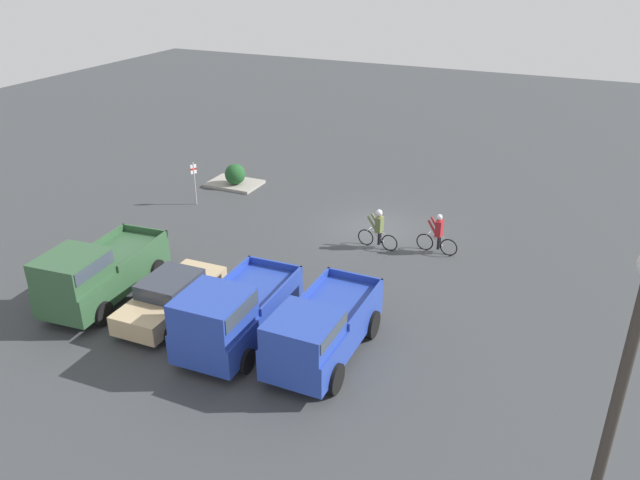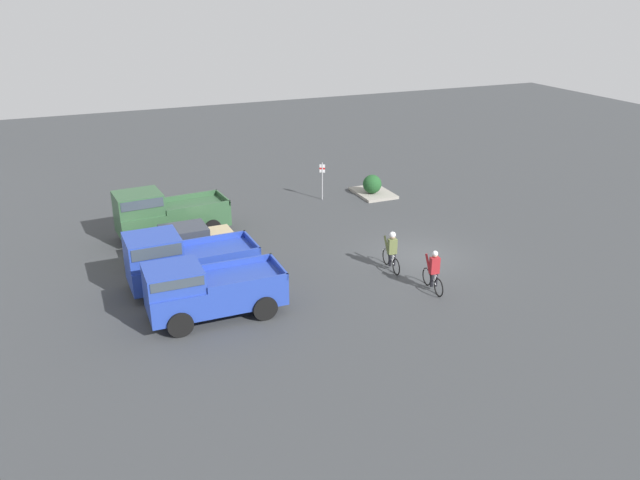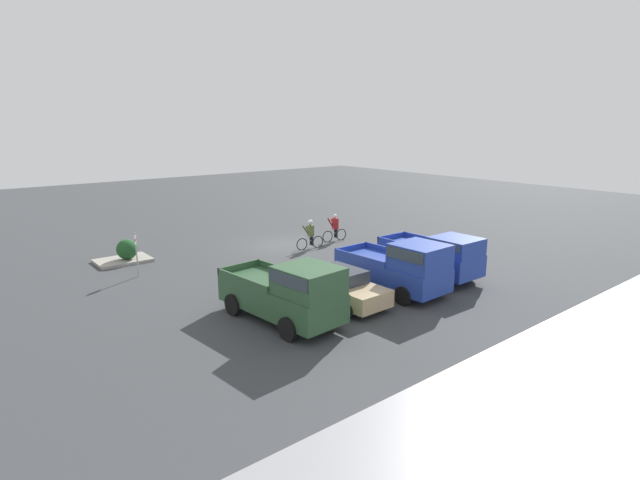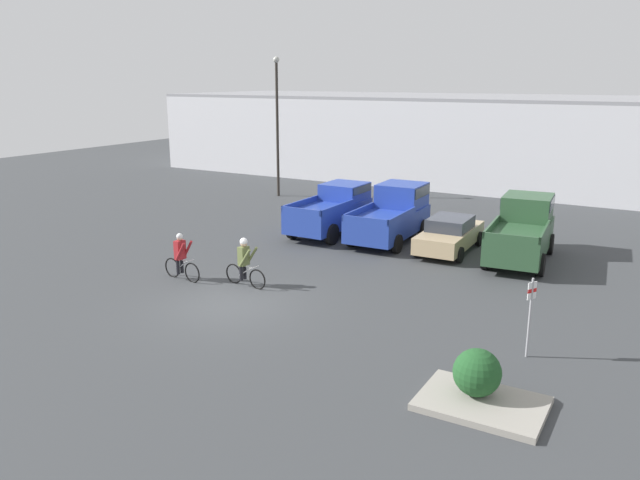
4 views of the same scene
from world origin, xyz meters
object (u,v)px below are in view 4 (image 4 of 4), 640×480
object	(u,v)px
cyclist_0	(244,261)
shrub	(477,373)
pickup_truck_0	(333,209)
pickup_truck_1	(393,213)
fire_lane_sign	(530,310)
sedan_0	(450,234)
lamppost	(277,117)
cyclist_1	(181,257)
pickup_truck_2	(523,229)

from	to	relation	value
cyclist_0	shrub	xyz separation A→B (m)	(9.08, -3.75, -0.19)
pickup_truck_0	shrub	distance (m)	15.55
pickup_truck_1	fire_lane_sign	xyz separation A→B (m)	(7.79, -9.31, 0.11)
shrub	cyclist_0	bearing A→B (deg)	157.56
pickup_truck_0	pickup_truck_1	distance (m)	2.81
sedan_0	cyclist_0	distance (m)	8.96
pickup_truck_0	shrub	bearing A→B (deg)	-49.45
sedan_0	lamppost	distance (m)	14.98
pickup_truck_0	sedan_0	size ratio (longest dim) A/B	1.10
cyclist_0	pickup_truck_0	bearing A→B (deg)	97.23
fire_lane_sign	cyclist_1	bearing A→B (deg)	178.36
cyclist_0	pickup_truck_2	bearing A→B (deg)	47.97
pickup_truck_0	lamppost	distance (m)	10.22
cyclist_1	fire_lane_sign	distance (m)	11.90
pickup_truck_2	cyclist_0	world-z (taller)	pickup_truck_2
sedan_0	shrub	distance (m)	12.31
sedan_0	cyclist_0	xyz separation A→B (m)	(-4.58, -7.71, 0.16)
cyclist_1	cyclist_0	bearing A→B (deg)	13.53
pickup_truck_2	lamppost	bearing A→B (deg)	158.23
pickup_truck_2	cyclist_0	bearing A→B (deg)	-132.03
fire_lane_sign	shrub	size ratio (longest dim) A/B	1.99
pickup_truck_1	lamppost	bearing A→B (deg)	149.26
cyclist_1	pickup_truck_1	bearing A→B (deg)	65.46
fire_lane_sign	lamppost	xyz separation A→B (m)	(-17.81, 15.27, 3.34)
cyclist_0	sedan_0	bearing A→B (deg)	59.29
lamppost	pickup_truck_0	bearing A→B (deg)	-41.07
pickup_truck_0	pickup_truck_1	xyz separation A→B (m)	(2.78, 0.35, 0.05)
cyclist_0	lamppost	world-z (taller)	lamppost
lamppost	shrub	bearing A→B (deg)	-46.25
pickup_truck_0	cyclist_1	world-z (taller)	pickup_truck_0
cyclist_1	pickup_truck_0	bearing A→B (deg)	81.35
cyclist_1	fire_lane_sign	xyz separation A→B (m)	(11.88, -0.34, 0.45)
cyclist_1	fire_lane_sign	size ratio (longest dim) A/B	0.83
cyclist_1	shrub	size ratio (longest dim) A/B	1.65
cyclist_1	lamppost	world-z (taller)	lamppost
cyclist_0	shrub	size ratio (longest dim) A/B	1.69
lamppost	cyclist_0	bearing A→B (deg)	-60.10
shrub	pickup_truck_1	bearing A→B (deg)	121.05
sedan_0	pickup_truck_1	bearing A→B (deg)	166.01
sedan_0	fire_lane_sign	distance (m)	9.96
pickup_truck_1	sedan_0	world-z (taller)	pickup_truck_1
shrub	sedan_0	bearing A→B (deg)	111.47
sedan_0	cyclist_1	size ratio (longest dim) A/B	2.52
pickup_truck_0	cyclist_1	size ratio (longest dim) A/B	2.78
pickup_truck_2	cyclist_1	distance (m)	13.01
pickup_truck_1	shrub	xyz separation A→B (m)	(7.32, -12.16, -0.49)
pickup_truck_0	fire_lane_sign	size ratio (longest dim) A/B	2.30
sedan_0	cyclist_1	distance (m)	10.78
cyclist_1	lamppost	bearing A→B (deg)	111.66
pickup_truck_2	lamppost	xyz separation A→B (m)	(-15.60, 6.23, 3.43)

